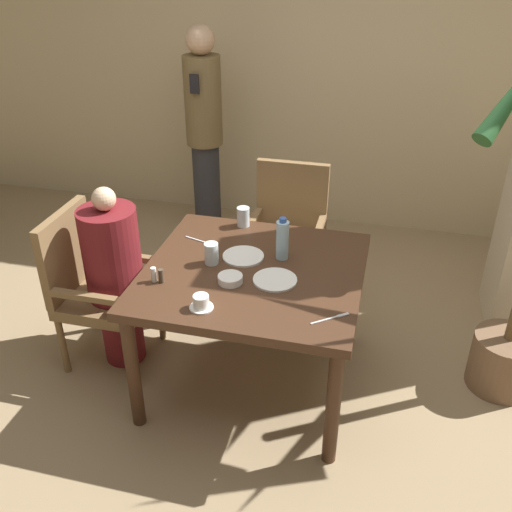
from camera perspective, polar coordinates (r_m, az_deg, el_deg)
ground_plane at (r=3.42m, az=-0.23°, el=-12.00°), size 16.00×16.00×0.00m
wall_back at (r=4.79m, az=6.63°, el=19.18°), size 8.00×0.06×2.80m
dining_table at (r=3.02m, az=-0.25°, el=-2.83°), size 1.13×1.09×0.74m
chair_left_side at (r=3.42m, az=-15.91°, el=-2.59°), size 0.49×0.49×0.94m
diner_in_left_chair at (r=3.32m, az=-13.92°, el=-1.98°), size 0.32×0.32×1.12m
chair_far_side at (r=3.88m, az=3.15°, el=2.69°), size 0.49×0.49×0.94m
standing_host at (r=4.61m, az=-5.19°, el=12.49°), size 0.29×0.32×1.69m
plate_main_left at (r=2.87m, az=1.91°, el=-2.40°), size 0.22×0.22×0.01m
plate_main_right at (r=3.08m, az=-1.28°, el=-0.03°), size 0.22×0.22×0.01m
teacup_with_saucer at (r=2.67m, az=-5.51°, el=-4.67°), size 0.11×0.11×0.07m
bowl_small at (r=2.86m, az=-2.59°, el=-2.30°), size 0.13×0.13×0.04m
water_bottle at (r=3.02m, az=2.66°, el=1.65°), size 0.07×0.07×0.24m
glass_tall_near at (r=3.01m, az=-4.48°, el=0.26°), size 0.07×0.07×0.12m
glass_tall_mid at (r=3.38m, az=-1.29°, el=3.94°), size 0.07×0.07×0.12m
salt_shaker at (r=2.90m, az=-10.19°, el=-1.83°), size 0.03×0.03×0.08m
pepper_shaker at (r=2.89m, az=-9.47°, el=-1.97°), size 0.03×0.03×0.07m
fork_beside_plate at (r=3.24m, az=-5.45°, el=1.47°), size 0.18×0.07×0.00m
knife_beside_plate at (r=2.64m, az=7.62°, el=-6.16°), size 0.16×0.13×0.00m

